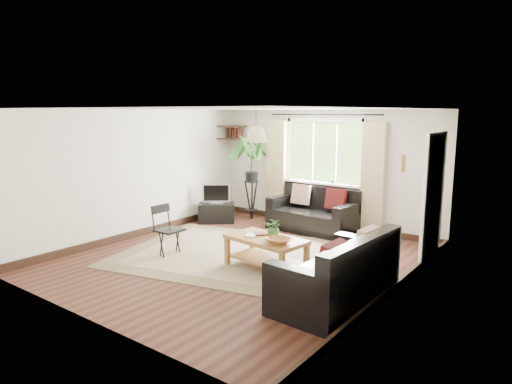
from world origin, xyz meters
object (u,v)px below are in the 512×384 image
Objects in this scene: sofa_right at (336,270)px; tv_stand at (217,213)px; folding_chair at (169,231)px; sofa_back at (313,211)px; coffee_table at (266,253)px; palm_stand at (251,178)px.

tv_stand is (-3.99, 2.27, -0.22)m from sofa_right.
folding_chair is at bearing -87.79° from sofa_right.
sofa_right is (1.96, -2.87, 0.01)m from sofa_back.
sofa_back is 3.02m from folding_chair.
tv_stand is (-2.59, 1.80, -0.04)m from coffee_table.
folding_chair is (-1.67, -0.41, 0.17)m from coffee_table.
folding_chair is (0.92, -2.21, 0.21)m from tv_stand.
coffee_table is 3.15m from tv_stand.
palm_stand is 2.23× the size of folding_chair.
coffee_table is 1.72m from folding_chair.
sofa_back is at bearing 103.10° from coffee_table.
tv_stand is 2.40m from folding_chair.
sofa_right is at bearing -90.64° from folding_chair.
coffee_table is at bearing -105.23° from sofa_right.
coffee_table is at bearing -75.67° from folding_chair.
sofa_back is 0.97× the size of sofa_right.
folding_chair reaches higher than tv_stand.
palm_stand is at bearing -179.29° from sofa_back.
tv_stand is 1.08m from palm_stand.
folding_chair is at bearing -106.54° from tv_stand.
coffee_table is 3.35m from palm_stand.
palm_stand is at bearing 10.15° from folding_chair.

